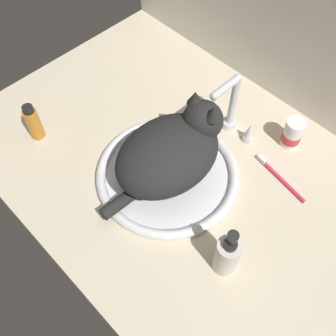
# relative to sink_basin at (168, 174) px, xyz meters

# --- Properties ---
(countertop) EXTENTS (1.16, 0.78, 0.03)m
(countertop) POSITION_rel_sink_basin_xyz_m (-0.00, 0.04, -0.03)
(countertop) COLOR beige
(countertop) RESTS_ON ground
(backsplash_wall) EXTENTS (1.16, 0.02, 0.42)m
(backsplash_wall) POSITION_rel_sink_basin_xyz_m (-0.00, 0.45, 0.17)
(backsplash_wall) COLOR silver
(backsplash_wall) RESTS_ON ground
(sink_basin) EXTENTS (0.37, 0.37, 0.03)m
(sink_basin) POSITION_rel_sink_basin_xyz_m (0.00, 0.00, 0.00)
(sink_basin) COLOR white
(sink_basin) RESTS_ON countertop
(faucet) EXTENTS (0.17, 0.12, 0.20)m
(faucet) POSITION_rel_sink_basin_xyz_m (-0.00, 0.24, 0.07)
(faucet) COLOR silver
(faucet) RESTS_ON countertop
(cat) EXTENTS (0.22, 0.37, 0.19)m
(cat) POSITION_rel_sink_basin_xyz_m (0.00, 0.02, 0.09)
(cat) COLOR black
(cat) RESTS_ON sink_basin
(amber_bottle) EXTENTS (0.04, 0.04, 0.12)m
(amber_bottle) POSITION_rel_sink_basin_xyz_m (-0.35, -0.16, 0.04)
(amber_bottle) COLOR #C67A23
(amber_bottle) RESTS_ON countertop
(pill_bottle) EXTENTS (0.05, 0.05, 0.09)m
(pill_bottle) POSITION_rel_sink_basin_xyz_m (0.16, 0.32, 0.03)
(pill_bottle) COLOR white
(pill_bottle) RESTS_ON countertop
(soap_pump_bottle) EXTENTS (0.05, 0.05, 0.17)m
(soap_pump_bottle) POSITION_rel_sink_basin_xyz_m (0.26, -0.08, 0.05)
(soap_pump_bottle) COLOR silver
(soap_pump_bottle) RESTS_ON countertop
(toothbrush) EXTENTS (0.17, 0.04, 0.02)m
(toothbrush) POSITION_rel_sink_basin_xyz_m (0.21, 0.20, -0.00)
(toothbrush) COLOR #D83359
(toothbrush) RESTS_ON countertop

